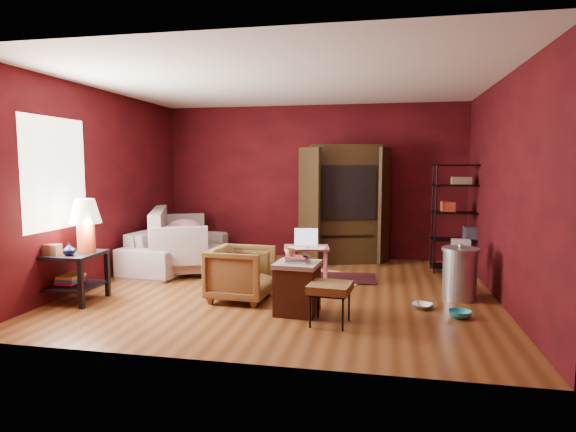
# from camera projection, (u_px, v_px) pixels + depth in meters

# --- Properties ---
(room) EXTENTS (5.54, 5.04, 2.84)m
(room) POSITION_uv_depth(u_px,v_px,m) (282.00, 188.00, 6.46)
(room) COLOR brown
(room) RESTS_ON ground
(sofa) EXTENTS (0.86, 2.31, 0.88)m
(sofa) POSITION_uv_depth(u_px,v_px,m) (177.00, 241.00, 8.08)
(sofa) COLOR gray
(sofa) RESTS_ON ground
(armchair) EXTENTS (0.73, 0.77, 0.75)m
(armchair) POSITION_uv_depth(u_px,v_px,m) (241.00, 271.00, 6.08)
(armchair) COLOR black
(armchair) RESTS_ON ground
(pet_bowl_steel) EXTENTS (0.25, 0.15, 0.24)m
(pet_bowl_steel) POSITION_uv_depth(u_px,v_px,m) (423.00, 298.00, 5.73)
(pet_bowl_steel) COLOR #A9ACB0
(pet_bowl_steel) RESTS_ON ground
(pet_bowl_turquoise) EXTENTS (0.27, 0.14, 0.25)m
(pet_bowl_turquoise) POSITION_uv_depth(u_px,v_px,m) (460.00, 307.00, 5.38)
(pet_bowl_turquoise) COLOR #27ADBA
(pet_bowl_turquoise) RESTS_ON ground
(vase) EXTENTS (0.18, 0.18, 0.15)m
(vase) POSITION_uv_depth(u_px,v_px,m) (69.00, 250.00, 5.82)
(vase) COLOR #0D1145
(vase) RESTS_ON side_table
(mug) EXTENTS (0.14, 0.12, 0.11)m
(mug) POSITION_uv_depth(u_px,v_px,m) (290.00, 251.00, 5.51)
(mug) COLOR #D6C768
(mug) RESTS_ON hamper
(side_table) EXTENTS (0.66, 0.66, 1.28)m
(side_table) POSITION_uv_depth(u_px,v_px,m) (79.00, 240.00, 6.03)
(side_table) COLOR black
(side_table) RESTS_ON ground
(sofa_cushions) EXTENTS (1.59, 2.29, 0.89)m
(sofa_cushions) POSITION_uv_depth(u_px,v_px,m) (177.00, 241.00, 8.06)
(sofa_cushions) COLOR gray
(sofa_cushions) RESTS_ON sofa
(hamper) EXTENTS (0.53, 0.53, 0.69)m
(hamper) POSITION_uv_depth(u_px,v_px,m) (297.00, 287.00, 5.53)
(hamper) COLOR #3E1D0E
(hamper) RESTS_ON ground
(footstool) EXTENTS (0.48, 0.48, 0.45)m
(footstool) POSITION_uv_depth(u_px,v_px,m) (330.00, 289.00, 5.14)
(footstool) COLOR black
(footstool) RESTS_ON ground
(rug_round) EXTENTS (1.67, 1.67, 0.01)m
(rug_round) POSITION_uv_depth(u_px,v_px,m) (309.00, 280.00, 7.17)
(rug_round) COLOR beige
(rug_round) RESTS_ON ground
(rug_oriental) EXTENTS (1.10, 0.78, 0.01)m
(rug_oriental) POSITION_uv_depth(u_px,v_px,m) (340.00, 278.00, 7.26)
(rug_oriental) COLOR #49131A
(rug_oriental) RESTS_ON ground
(laptop_desk) EXTENTS (0.71, 0.59, 0.79)m
(laptop_desk) POSITION_uv_depth(u_px,v_px,m) (306.00, 250.00, 6.89)
(laptop_desk) COLOR #BE5769
(laptop_desk) RESTS_ON ground
(tv_armoire) EXTENTS (1.55, 1.14, 2.06)m
(tv_armoire) POSITION_uv_depth(u_px,v_px,m) (344.00, 201.00, 8.44)
(tv_armoire) COLOR black
(tv_armoire) RESTS_ON ground
(wire_shelving) EXTENTS (0.86, 0.41, 1.72)m
(wire_shelving) POSITION_uv_depth(u_px,v_px,m) (461.00, 213.00, 7.61)
(wire_shelving) COLOR black
(wire_shelving) RESTS_ON ground
(small_stand) EXTENTS (0.39, 0.39, 0.71)m
(small_stand) POSITION_uv_depth(u_px,v_px,m) (460.00, 253.00, 6.50)
(small_stand) COLOR black
(small_stand) RESTS_ON ground
(trash_can) EXTENTS (0.57, 0.57, 0.72)m
(trash_can) POSITION_uv_depth(u_px,v_px,m) (460.00, 273.00, 6.11)
(trash_can) COLOR #B9BDC2
(trash_can) RESTS_ON ground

